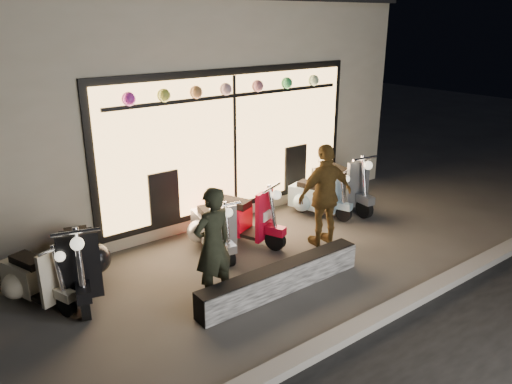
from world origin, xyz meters
The scene contains 12 objects.
ground centered at (0.00, 0.00, 0.00)m, with size 40.00×40.00×0.00m, color #383533.
kerb centered at (0.00, -2.00, 0.06)m, with size 40.00×0.25×0.12m, color slate.
shop_building centered at (0.00, 4.98, 2.10)m, with size 10.20×6.23×4.20m.
graffiti_barrier centered at (-0.21, -0.65, 0.20)m, with size 2.74×0.28×0.40m, color black.
scooter_silver centered at (-0.24, 1.14, 0.39)m, with size 0.60×1.38×0.98m.
scooter_red centered at (0.27, 1.15, 0.43)m, with size 0.85×1.48×1.07m.
scooter_black centered at (-2.45, 1.17, 0.47)m, with size 0.81×1.63×1.17m.
scooter_cream centered at (-3.08, 1.21, 0.37)m, with size 0.71×1.30×0.93m.
scooter_blue centered at (2.19, 1.24, 0.37)m, with size 0.69×1.29×0.93m.
scooter_grey centered at (2.95, 1.32, 0.46)m, with size 0.62×1.63×1.16m.
man centered at (-1.08, -0.23, 0.82)m, with size 0.60×0.39×1.64m, color black.
woman centered at (1.40, 0.13, 0.88)m, with size 1.04×0.43×1.77m, color brown.
Camera 1 is at (-4.31, -5.44, 3.73)m, focal length 35.00 mm.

